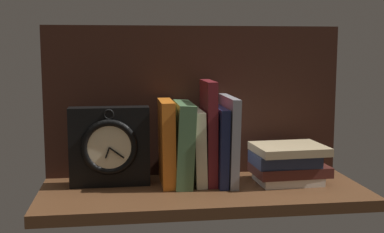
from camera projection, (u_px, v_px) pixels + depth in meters
The scene contains 10 objects.
ground_plane at pixel (203, 193), 114.27cm from camera, with size 73.65×29.16×2.50cm, color #4C2D19.
back_panel at pixel (195, 101), 125.30cm from camera, with size 73.65×1.20×37.06cm, color black.
book_orange_pandolfini at pixel (167, 142), 116.49cm from camera, with size 2.99×13.30×19.68cm, color orange.
book_green_romantic at pixel (183, 143), 117.05cm from camera, with size 3.86×15.00×19.09cm, color #476B44.
book_cream_twain at pixel (197, 147), 117.65cm from camera, with size 2.50×12.62×17.31cm, color beige.
book_maroon_dawkins at pixel (209, 132), 117.55cm from camera, with size 2.26×12.46×24.14cm, color maroon.
book_navy_bierce at pixel (219, 145), 118.31cm from camera, with size 2.02×15.89×18.00cm, color #192147.
book_gray_chess at pixel (228, 139), 118.46cm from camera, with size 1.95×16.93×20.38cm, color gray.
framed_clock at pixel (110, 147), 114.94cm from camera, with size 18.29×5.71×18.29cm.
book_stack_side at pixel (288, 163), 118.22cm from camera, with size 17.84×14.03×9.05cm.
Camera 1 is at (-18.04, -109.38, 31.65)cm, focal length 46.88 mm.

